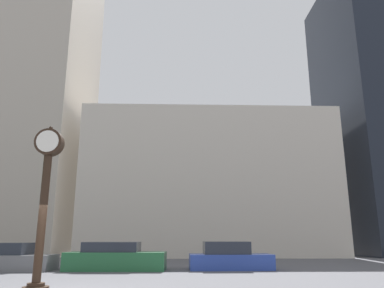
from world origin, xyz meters
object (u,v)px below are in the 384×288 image
object	(u,v)px
car_green	(115,258)
car_blue	(229,258)
car_grey	(5,259)
street_clock	(45,190)

from	to	relation	value
car_green	car_blue	distance (m)	5.55
car_grey	car_green	bearing A→B (deg)	0.02
car_blue	street_clock	bearing A→B (deg)	-133.52
street_clock	car_green	world-z (taller)	street_clock
car_green	car_blue	size ratio (longest dim) A/B	1.18
car_grey	car_blue	size ratio (longest dim) A/B	1.10
street_clock	car_green	distance (m)	7.59
street_clock	car_grey	xyz separation A→B (m)	(-4.13, 7.13, -2.43)
street_clock	car_blue	xyz separation A→B (m)	(6.69, 7.29, -2.41)
street_clock	car_grey	size ratio (longest dim) A/B	1.13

